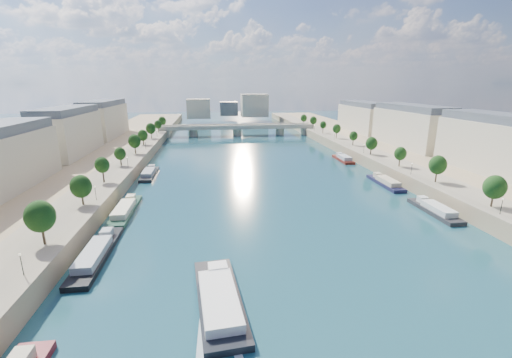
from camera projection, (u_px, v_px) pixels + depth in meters
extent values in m
plane|color=#0C2937|center=(263.00, 182.00, 133.91)|extent=(700.00, 700.00, 0.00)
cube|color=#9E8460|center=(67.00, 182.00, 124.06)|extent=(44.00, 520.00, 5.00)
cube|color=#9E8460|center=(433.00, 170.00, 142.42)|extent=(44.00, 520.00, 5.00)
cube|color=gray|center=(109.00, 174.00, 125.29)|extent=(14.00, 520.00, 0.10)
cube|color=gray|center=(400.00, 165.00, 139.82)|extent=(14.00, 520.00, 0.10)
cylinder|color=#382B1E|center=(40.00, 237.00, 69.67)|extent=(0.50, 0.50, 3.82)
ellipsoid|color=black|center=(36.00, 221.00, 68.71)|extent=(4.80, 4.80, 5.52)
cylinder|color=#382B1E|center=(81.00, 199.00, 92.58)|extent=(0.50, 0.50, 3.82)
ellipsoid|color=black|center=(80.00, 186.00, 91.62)|extent=(4.80, 4.80, 5.52)
cylinder|color=#382B1E|center=(107.00, 176.00, 115.50)|extent=(0.50, 0.50, 3.82)
ellipsoid|color=black|center=(105.00, 166.00, 114.53)|extent=(4.80, 4.80, 5.52)
cylinder|color=#382B1E|center=(124.00, 161.00, 138.41)|extent=(0.50, 0.50, 3.82)
ellipsoid|color=black|center=(123.00, 152.00, 137.44)|extent=(4.80, 4.80, 5.52)
cylinder|color=#382B1E|center=(136.00, 150.00, 161.32)|extent=(0.50, 0.50, 3.82)
ellipsoid|color=black|center=(135.00, 142.00, 160.35)|extent=(4.80, 4.80, 5.52)
cylinder|color=#382B1E|center=(145.00, 142.00, 184.23)|extent=(0.50, 0.50, 3.82)
ellipsoid|color=black|center=(144.00, 135.00, 183.26)|extent=(4.80, 4.80, 5.52)
cylinder|color=#382B1E|center=(152.00, 135.00, 207.14)|extent=(0.50, 0.50, 3.82)
ellipsoid|color=black|center=(151.00, 129.00, 206.17)|extent=(4.80, 4.80, 5.52)
cylinder|color=#382B1E|center=(157.00, 130.00, 230.05)|extent=(0.50, 0.50, 3.82)
ellipsoid|color=black|center=(157.00, 125.00, 229.08)|extent=(4.80, 4.80, 5.52)
cylinder|color=#382B1E|center=(162.00, 126.00, 252.96)|extent=(0.50, 0.50, 3.82)
ellipsoid|color=black|center=(162.00, 121.00, 251.99)|extent=(4.80, 4.80, 5.52)
cylinder|color=#382B1E|center=(494.00, 201.00, 91.33)|extent=(0.50, 0.50, 3.82)
ellipsoid|color=black|center=(497.00, 188.00, 90.37)|extent=(4.80, 4.80, 5.52)
cylinder|color=#382B1E|center=(437.00, 177.00, 114.24)|extent=(0.50, 0.50, 3.82)
ellipsoid|color=black|center=(439.00, 167.00, 113.28)|extent=(4.80, 4.80, 5.52)
cylinder|color=#382B1E|center=(399.00, 161.00, 137.15)|extent=(0.50, 0.50, 3.82)
ellipsoid|color=black|center=(400.00, 153.00, 136.19)|extent=(4.80, 4.80, 5.52)
cylinder|color=#382B1E|center=(372.00, 150.00, 160.06)|extent=(0.50, 0.50, 3.82)
ellipsoid|color=black|center=(372.00, 143.00, 159.10)|extent=(4.80, 4.80, 5.52)
cylinder|color=#382B1E|center=(351.00, 142.00, 182.97)|extent=(0.50, 0.50, 3.82)
ellipsoid|color=black|center=(352.00, 135.00, 182.01)|extent=(4.80, 4.80, 5.52)
cylinder|color=#382B1E|center=(335.00, 135.00, 205.88)|extent=(0.50, 0.50, 3.82)
ellipsoid|color=black|center=(336.00, 129.00, 204.92)|extent=(4.80, 4.80, 5.52)
cylinder|color=#382B1E|center=(323.00, 130.00, 228.80)|extent=(0.50, 0.50, 3.82)
ellipsoid|color=black|center=(323.00, 125.00, 227.83)|extent=(4.80, 4.80, 5.52)
cylinder|color=#382B1E|center=(312.00, 126.00, 251.71)|extent=(0.50, 0.50, 3.82)
ellipsoid|color=black|center=(313.00, 121.00, 250.74)|extent=(4.80, 4.80, 5.52)
cylinder|color=#382B1E|center=(304.00, 122.00, 274.62)|extent=(0.50, 0.50, 3.82)
ellipsoid|color=black|center=(304.00, 118.00, 273.65)|extent=(4.80, 4.80, 5.52)
cylinder|color=black|center=(22.00, 266.00, 58.51)|extent=(0.14, 0.14, 4.00)
sphere|color=#FFE5B2|center=(20.00, 255.00, 57.95)|extent=(0.36, 0.36, 0.36)
cylinder|color=black|center=(96.00, 194.00, 96.70)|extent=(0.14, 0.14, 4.00)
sphere|color=#FFE5B2|center=(95.00, 187.00, 96.13)|extent=(0.36, 0.36, 0.36)
cylinder|color=black|center=(128.00, 163.00, 134.88)|extent=(0.14, 0.14, 4.00)
sphere|color=#FFE5B2|center=(127.00, 157.00, 134.32)|extent=(0.36, 0.36, 0.36)
cylinder|color=black|center=(146.00, 145.00, 173.07)|extent=(0.14, 0.14, 4.00)
sphere|color=#FFE5B2|center=(145.00, 141.00, 172.50)|extent=(0.36, 0.36, 0.36)
cylinder|color=black|center=(157.00, 134.00, 211.25)|extent=(0.14, 0.14, 4.00)
sphere|color=#FFE5B2|center=(157.00, 131.00, 210.69)|extent=(0.36, 0.36, 0.36)
cylinder|color=black|center=(501.00, 207.00, 86.22)|extent=(0.14, 0.14, 4.00)
sphere|color=#FFE5B2|center=(503.00, 199.00, 85.65)|extent=(0.36, 0.36, 0.36)
cylinder|color=black|center=(411.00, 169.00, 124.40)|extent=(0.14, 0.14, 4.00)
sphere|color=#FFE5B2|center=(412.00, 164.00, 123.84)|extent=(0.36, 0.36, 0.36)
cylinder|color=black|center=(364.00, 149.00, 162.59)|extent=(0.14, 0.14, 4.00)
sphere|color=#FFE5B2|center=(364.00, 145.00, 162.02)|extent=(0.36, 0.36, 0.36)
cylinder|color=black|center=(334.00, 137.00, 200.77)|extent=(0.14, 0.14, 4.00)
sphere|color=#FFE5B2|center=(335.00, 133.00, 200.20)|extent=(0.36, 0.36, 0.36)
cylinder|color=black|center=(314.00, 128.00, 238.95)|extent=(0.14, 0.14, 4.00)
sphere|color=#FFE5B2|center=(314.00, 125.00, 238.39)|extent=(0.36, 0.36, 0.36)
cube|color=#C1B895|center=(68.00, 133.00, 158.18)|extent=(16.00, 52.00, 20.00)
cube|color=#474C54|center=(64.00, 107.00, 155.06)|extent=(14.72, 50.44, 3.20)
cube|color=#C1B895|center=(105.00, 120.00, 213.55)|extent=(16.00, 52.00, 20.00)
cube|color=#474C54|center=(102.00, 101.00, 210.42)|extent=(14.72, 50.44, 3.20)
cube|color=#C1B895|center=(500.00, 146.00, 124.48)|extent=(16.00, 52.00, 20.00)
cube|color=#474C54|center=(507.00, 114.00, 121.36)|extent=(14.72, 50.44, 3.20)
cube|color=#C1B895|center=(411.00, 127.00, 179.85)|extent=(16.00, 52.00, 20.00)
cube|color=#474C54|center=(413.00, 105.00, 176.72)|extent=(14.72, 50.44, 3.20)
cube|color=#C1B895|center=(363.00, 117.00, 235.21)|extent=(16.00, 52.00, 20.00)
cube|color=#474C54|center=(365.00, 100.00, 232.09)|extent=(14.72, 50.44, 3.20)
cube|color=#C1B895|center=(199.00, 109.00, 326.79)|extent=(22.00, 18.00, 18.00)
cube|color=#C1B895|center=(254.00, 105.00, 342.80)|extent=(26.00, 20.00, 22.00)
cube|color=#474C54|center=(229.00, 109.00, 355.01)|extent=(18.00, 16.00, 14.00)
cube|color=#C1B79E|center=(237.00, 127.00, 251.13)|extent=(112.00, 11.00, 2.20)
cube|color=#C1B79E|center=(238.00, 126.00, 245.95)|extent=(112.00, 0.80, 0.90)
cube|color=#C1B79E|center=(237.00, 124.00, 255.50)|extent=(112.00, 0.80, 0.90)
cylinder|color=#C1B79E|center=(193.00, 133.00, 248.04)|extent=(6.40, 6.40, 5.00)
cylinder|color=#C1B79E|center=(237.00, 132.00, 252.12)|extent=(6.40, 6.40, 5.00)
cylinder|color=#C1B79E|center=(280.00, 131.00, 256.20)|extent=(6.40, 6.40, 5.00)
cube|color=#C1B79E|center=(165.00, 133.00, 245.49)|extent=(6.00, 12.00, 5.00)
cube|color=#C1B79E|center=(306.00, 131.00, 258.75)|extent=(6.00, 12.00, 5.00)
cube|color=black|center=(219.00, 301.00, 60.02)|extent=(9.51, 26.05, 1.82)
cube|color=white|center=(219.00, 299.00, 57.61)|extent=(7.41, 17.04, 1.64)
cube|color=white|center=(218.00, 269.00, 66.84)|extent=(3.90, 3.37, 1.80)
cube|color=#C4B493|center=(22.00, 357.00, 45.23)|extent=(2.50, 2.40, 1.80)
cube|color=black|center=(97.00, 256.00, 75.65)|extent=(5.00, 27.15, 1.80)
cube|color=#A4AAB0|center=(93.00, 253.00, 73.12)|extent=(4.10, 14.93, 1.60)
cube|color=#A4AAB0|center=(107.00, 233.00, 82.94)|extent=(2.50, 3.26, 1.80)
cube|color=#1A412D|center=(126.00, 212.00, 101.63)|extent=(5.00, 25.60, 1.80)
cube|color=#F6EDC3|center=(123.00, 209.00, 99.22)|extent=(4.10, 14.08, 1.60)
cube|color=#F6EDC3|center=(131.00, 198.00, 108.48)|extent=(2.50, 3.07, 1.80)
cube|color=black|center=(150.00, 175.00, 142.53)|extent=(5.00, 22.54, 1.80)
cube|color=#919399|center=(148.00, 172.00, 140.35)|extent=(4.10, 12.40, 1.60)
cube|color=#919399|center=(152.00, 167.00, 148.50)|extent=(2.50, 2.71, 1.80)
cube|color=#29282B|center=(434.00, 212.00, 101.56)|extent=(5.00, 20.83, 1.80)
cube|color=silver|center=(439.00, 208.00, 99.52)|extent=(4.10, 11.46, 1.60)
cube|color=silver|center=(422.00, 199.00, 107.04)|extent=(2.50, 2.50, 1.80)
cube|color=#1A1938|center=(385.00, 184.00, 129.76)|extent=(5.00, 21.87, 1.80)
cube|color=beige|center=(388.00, 181.00, 127.63)|extent=(4.10, 12.03, 1.60)
cube|color=beige|center=(378.00, 175.00, 135.54)|extent=(2.50, 2.62, 1.80)
cube|color=#611911|center=(343.00, 160.00, 170.51)|extent=(5.00, 18.78, 1.80)
cube|color=#ABB2B8|center=(344.00, 157.00, 168.61)|extent=(4.10, 10.33, 1.60)
cube|color=#ABB2B8|center=(339.00, 154.00, 175.40)|extent=(2.50, 2.25, 1.80)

